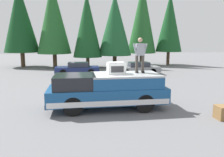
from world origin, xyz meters
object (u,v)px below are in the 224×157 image
pickup_truck (107,90)px  person_on_truck_bed (140,54)px  compressor_unit (116,68)px  parked_car_grey (138,68)px  parked_car_navy (77,68)px  wooden_crate (223,112)px

pickup_truck → person_on_truck_bed: size_ratio=3.28×
compressor_unit → parked_car_grey: size_ratio=0.20×
pickup_truck → parked_car_navy: bearing=7.7°
parked_car_grey → wooden_crate: bearing=-178.8°
compressor_unit → wooden_crate: 4.95m
compressor_unit → parked_car_grey: (10.23, -3.83, -1.35)m
pickup_truck → compressor_unit: compressor_unit is taller
compressor_unit → parked_car_grey: compressor_unit is taller
compressor_unit → person_on_truck_bed: person_on_truck_bed is taller
person_on_truck_bed → compressor_unit: bearing=99.7°
compressor_unit → person_on_truck_bed: size_ratio=0.50×
person_on_truck_bed → parked_car_grey: (10.03, -2.64, -1.97)m
compressor_unit → person_on_truck_bed: 1.36m
person_on_truck_bed → wooden_crate: size_ratio=3.02×
parked_car_navy → wooden_crate: 14.46m
compressor_unit → parked_car_navy: bearing=9.9°
pickup_truck → parked_car_navy: 11.07m
compressor_unit → parked_car_grey: bearing=-20.5°
pickup_truck → wooden_crate: pickup_truck is taller
parked_car_navy → wooden_crate: bearing=-155.5°
person_on_truck_bed → parked_car_grey: 10.56m
parked_car_grey → parked_car_navy: size_ratio=1.00×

